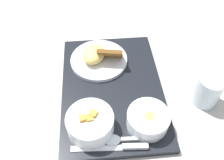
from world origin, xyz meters
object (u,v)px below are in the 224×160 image
(bowl_salad, at_px, (90,122))
(spoon, at_px, (124,139))
(plate_main, at_px, (98,57))
(knife, at_px, (122,147))
(bowl_soup, at_px, (148,119))
(glass_water, at_px, (207,91))

(bowl_salad, height_order, spoon, bowl_salad)
(plate_main, height_order, knife, plate_main)
(bowl_soup, bearing_deg, glass_water, -66.23)
(bowl_salad, distance_m, plate_main, 0.25)
(knife, relative_size, glass_water, 2.01)
(glass_water, bearing_deg, bowl_soup, 113.77)
(plate_main, xyz_separation_m, knife, (-0.31, -0.05, -0.01))
(bowl_salad, bearing_deg, spoon, -114.51)
(bowl_soup, xyz_separation_m, plate_main, (0.25, 0.13, -0.01))
(bowl_soup, xyz_separation_m, knife, (-0.06, 0.07, -0.02))
(glass_water, bearing_deg, spoon, 116.41)
(knife, xyz_separation_m, glass_water, (0.15, -0.26, 0.02))
(bowl_soup, relative_size, knife, 0.58)
(bowl_soup, distance_m, knife, 0.10)
(plate_main, distance_m, knife, 0.32)
(plate_main, distance_m, glass_water, 0.35)
(spoon, bearing_deg, knife, 71.34)
(bowl_soup, distance_m, spoon, 0.08)
(spoon, bearing_deg, bowl_salad, -24.25)
(spoon, height_order, glass_water, glass_water)
(bowl_soup, height_order, spoon, bowl_soup)
(knife, distance_m, glass_water, 0.30)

